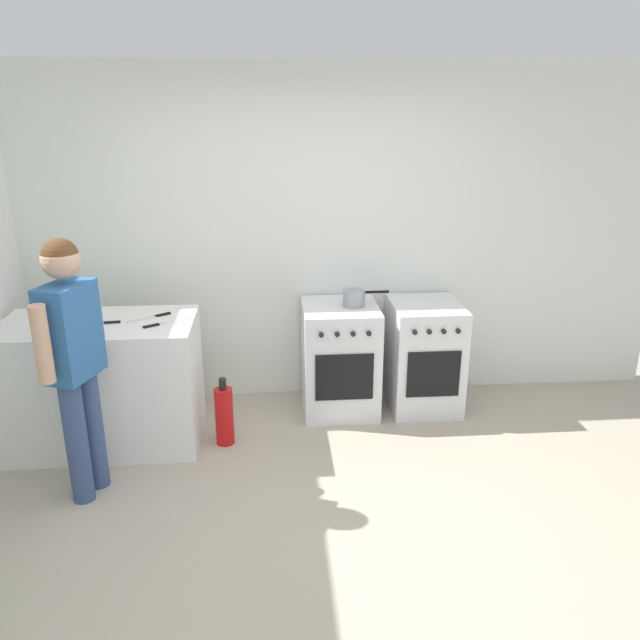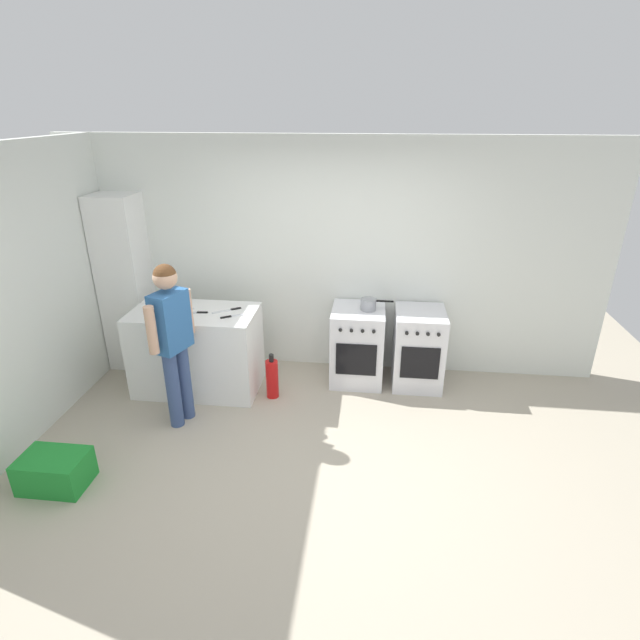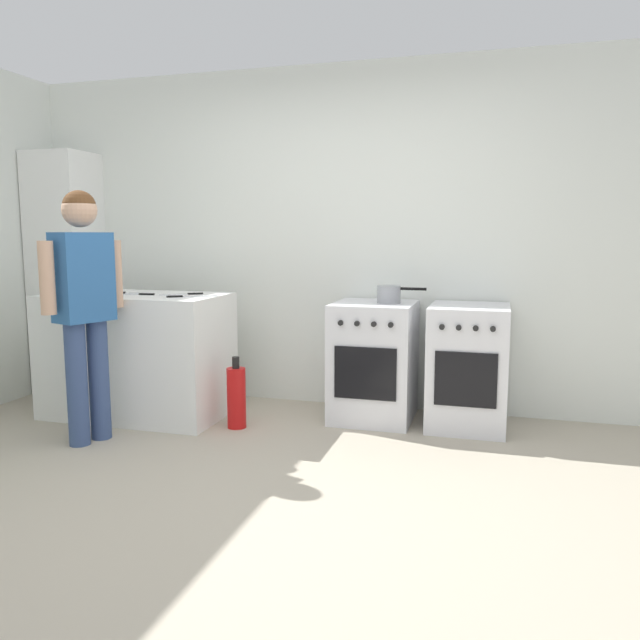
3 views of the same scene
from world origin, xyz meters
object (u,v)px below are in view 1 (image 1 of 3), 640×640
person (73,350)px  fire_extinguisher (224,415)px  knife_bread (166,323)px  oven_right (424,355)px  knife_chef (151,317)px  knife_paring (78,321)px  pot (354,298)px  oven_left (340,358)px  knife_utility (103,323)px

person → fire_extinguisher: (0.79, 0.53, -0.74)m
knife_bread → oven_right: bearing=13.1°
oven_right → fire_extinguisher: bearing=-162.7°
knife_chef → knife_paring: bearing=-175.8°
oven_right → pot: size_ratio=2.45×
oven_right → person: size_ratio=0.53×
oven_left → fire_extinguisher: (-0.87, -0.48, -0.21)m
knife_bread → person: bearing=-127.6°
knife_chef → person: size_ratio=0.17×
oven_left → oven_right: size_ratio=1.00×
fire_extinguisher → pot: bearing=26.1°
fire_extinguisher → person: bearing=-146.1°
knife_chef → oven_left: bearing=13.1°
knife_paring → knife_bread: (0.60, -0.09, -0.00)m
oven_left → knife_paring: bearing=-169.2°
person → fire_extinguisher: bearing=33.9°
oven_right → knife_paring: bearing=-172.0°
knife_chef → pot: bearing=12.2°
knife_bread → person: person is taller
knife_chef → person: (-0.32, -0.70, 0.05)m
oven_left → pot: (0.11, 0.00, 0.49)m
person → knife_chef: bearing=65.5°
oven_right → knife_bread: knife_bread is taller
oven_right → knife_bread: 2.00m
oven_right → knife_bread: size_ratio=2.71×
oven_left → person: person is taller
knife_bread → pot: bearing=18.3°
oven_left → knife_chef: 1.46m
knife_bread → fire_extinguisher: knife_bread is taller
person → fire_extinguisher: 1.21m
pot → person: (-1.77, -1.01, 0.04)m
person → knife_paring: bearing=103.9°
knife_bread → knife_chef: (-0.12, 0.13, 0.00)m
knife_utility → fire_extinguisher: knife_utility is taller
oven_left → knife_paring: (-1.83, -0.35, 0.48)m
pot → knife_bread: size_ratio=1.10×
knife_bread → fire_extinguisher: bearing=-6.1°
oven_right → person: (-2.33, -1.01, 0.53)m
fire_extinguisher → oven_left: bearing=28.8°
pot → knife_chef: bearing=-167.8°
knife_paring → person: person is taller
oven_left → fire_extinguisher: bearing=-151.2°
fire_extinguisher → knife_utility: bearing=174.9°
oven_right → person: person is taller
knife_chef → person: 0.77m
knife_utility → knife_bread: bearing=-4.2°
oven_right → fire_extinguisher: (-1.53, -0.48, -0.21)m
fire_extinguisher → knife_paring: bearing=172.3°
knife_bread → person: (-0.44, -0.57, 0.05)m
oven_left → knife_chef: bearing=-166.9°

